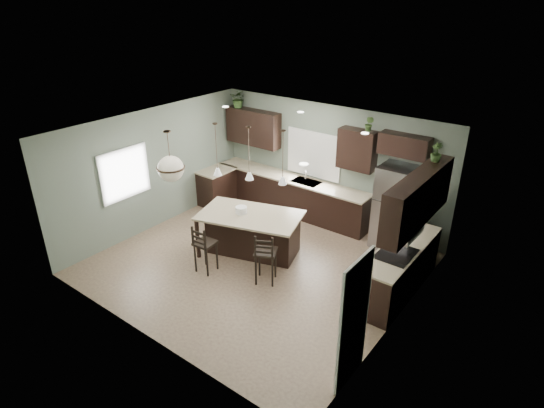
{
  "coord_description": "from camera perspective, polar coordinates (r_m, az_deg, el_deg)",
  "views": [
    {
      "loc": [
        5.05,
        -6.15,
        5.14
      ],
      "look_at": [
        0.1,
        0.4,
        1.25
      ],
      "focal_mm": 30.0,
      "sensor_mm": 36.0,
      "label": 1
    }
  ],
  "objects": [
    {
      "name": "bar_stool_right",
      "position": [
        8.67,
        -0.8,
        -6.7
      ],
      "size": [
        0.53,
        0.53,
        1.08
      ],
      "primitive_type": "cube",
      "rotation": [
        0.0,
        0.0,
        0.46
      ],
      "color": "black",
      "rests_on": "ground"
    },
    {
      "name": "fridge_header",
      "position": [
        9.74,
        16.29,
        7.06
      ],
      "size": [
        1.05,
        0.34,
        0.45
      ],
      "primitive_type": "cube",
      "color": "black",
      "rests_on": "room_shell"
    },
    {
      "name": "microwave",
      "position": [
        7.97,
        16.47,
        -2.53
      ],
      "size": [
        0.4,
        0.75,
        0.4
      ],
      "primitive_type": "cube",
      "color": "gray",
      "rests_on": "right_upper_cabs"
    },
    {
      "name": "back_upper_left",
      "position": [
        11.76,
        -2.38,
        9.58
      ],
      "size": [
        1.55,
        0.34,
        0.9
      ],
      "primitive_type": "cube",
      "color": "black",
      "rests_on": "room_shell"
    },
    {
      "name": "pantry_door",
      "position": [
        6.51,
        10.21,
        -14.36
      ],
      "size": [
        0.04,
        0.82,
        2.04
      ],
      "primitive_type": "cube",
      "color": "white",
      "rests_on": "ground"
    },
    {
      "name": "room_shell",
      "position": [
        8.67,
        -2.12,
        1.95
      ],
      "size": [
        6.0,
        6.0,
        6.0
      ],
      "color": "slate",
      "rests_on": "ground"
    },
    {
      "name": "window_left",
      "position": [
        10.3,
        -18.06,
        3.66
      ],
      "size": [
        0.02,
        1.1,
        1.0
      ],
      "primitive_type": "cube",
      "color": "white",
      "rests_on": "room_shell"
    },
    {
      "name": "refrigerator",
      "position": [
        10.03,
        15.53,
        -0.49
      ],
      "size": [
        0.9,
        0.74,
        1.85
      ],
      "primitive_type": "cube",
      "color": "#92929A",
      "rests_on": "ground"
    },
    {
      "name": "pendant_left",
      "position": [
        9.17,
        -7.0,
        6.79
      ],
      "size": [
        0.17,
        0.17,
        1.1
      ],
      "primitive_type": null,
      "color": "white",
      "rests_on": "room_shell"
    },
    {
      "name": "cooktop",
      "position": [
        8.29,
        15.33,
        -6.04
      ],
      "size": [
        0.58,
        0.75,
        0.02
      ],
      "primitive_type": "cube",
      "color": "black",
      "rests_on": "right_countertop"
    },
    {
      "name": "right_countertop",
      "position": [
        8.53,
        16.03,
        -5.39
      ],
      "size": [
        0.66,
        2.35,
        0.04
      ],
      "primitive_type": "cube",
      "color": "#BCB28E",
      "rests_on": "right_lower_cabs"
    },
    {
      "name": "right_lower_cabs",
      "position": [
        8.77,
        15.79,
        -8.08
      ],
      "size": [
        0.6,
        2.35,
        0.9
      ],
      "primitive_type": "cube",
      "color": "black",
      "rests_on": "ground"
    },
    {
      "name": "wall_oven_front",
      "position": [
        8.64,
        13.2,
        -8.3
      ],
      "size": [
        0.01,
        0.72,
        0.6
      ],
      "primitive_type": "cube",
      "color": "gray",
      "rests_on": "right_lower_cabs"
    },
    {
      "name": "right_upper_cabs",
      "position": [
        8.03,
        17.88,
        0.65
      ],
      "size": [
        0.34,
        2.35,
        0.9
      ],
      "primitive_type": "cube",
      "color": "black",
      "rests_on": "room_shell"
    },
    {
      "name": "faucet",
      "position": [
        10.92,
        4.24,
        3.45
      ],
      "size": [
        0.02,
        0.02,
        0.28
      ],
      "primitive_type": "cylinder",
      "color": "silver",
      "rests_on": "back_countertop"
    },
    {
      "name": "sink_inset",
      "position": [
        11.0,
        4.31,
        2.8
      ],
      "size": [
        0.7,
        0.45,
        0.01
      ],
      "primitive_type": "cube",
      "color": "gray",
      "rests_on": "back_countertop"
    },
    {
      "name": "pendant_center",
      "position": [
        8.89,
        -2.93,
        6.35
      ],
      "size": [
        0.17,
        0.17,
        1.1
      ],
      "primitive_type": null,
      "color": "white",
      "rests_on": "room_shell"
    },
    {
      "name": "serving_dish",
      "position": [
        9.44,
        -3.89,
        -0.75
      ],
      "size": [
        0.24,
        0.24,
        0.14
      ],
      "primitive_type": "cylinder",
      "color": "white",
      "rests_on": "kitchen_island"
    },
    {
      "name": "left_return_countertop",
      "position": [
        11.8,
        -7.0,
        4.19
      ],
      "size": [
        0.66,
        0.96,
        0.04
      ],
      "primitive_type": "cube",
      "color": "#BCB28E",
      "rests_on": "left_return_cabs"
    },
    {
      "name": "back_lower_cabs",
      "position": [
        11.43,
        2.39,
        1.11
      ],
      "size": [
        4.2,
        0.6,
        0.9
      ],
      "primitive_type": "cube",
      "color": "black",
      "rests_on": "ground"
    },
    {
      "name": "ground",
      "position": [
        9.47,
        -1.96,
        -7.53
      ],
      "size": [
        6.0,
        6.0,
        0.0
      ],
      "primitive_type": "plane",
      "color": "#9E8466",
      "rests_on": "ground"
    },
    {
      "name": "plant_back_left",
      "position": [
        11.85,
        -4.22,
        13.04
      ],
      "size": [
        0.52,
        0.49,
        0.46
      ],
      "primitive_type": "imported",
      "rotation": [
        0.0,
        0.0,
        0.41
      ],
      "color": "#2F4B21",
      "rests_on": "back_upper_left"
    },
    {
      "name": "pendant_right",
      "position": [
        8.65,
        1.37,
        5.84
      ],
      "size": [
        0.17,
        0.17,
        1.1
      ],
      "primitive_type": null,
      "color": "white",
      "rests_on": "room_shell"
    },
    {
      "name": "bar_stool_left",
      "position": [
        9.09,
        -8.34,
        -5.5
      ],
      "size": [
        0.41,
        0.41,
        1.04
      ],
      "primitive_type": "cube",
      "rotation": [
        0.0,
        0.0,
        0.08
      ],
      "color": "black",
      "rests_on": "ground"
    },
    {
      "name": "plant_back_right",
      "position": [
        9.91,
        12.11,
        9.78
      ],
      "size": [
        0.21,
        0.18,
        0.34
      ],
      "primitive_type": "imported",
      "rotation": [
        0.0,
        0.0,
        -0.15
      ],
      "color": "#3A5A27",
      "rests_on": "back_upper_right"
    },
    {
      "name": "plant_right_wall",
      "position": [
        8.45,
        19.94,
        6.11
      ],
      "size": [
        0.25,
        0.25,
        0.34
      ],
      "primitive_type": "imported",
      "rotation": [
        0.0,
        0.0,
        -0.39
      ],
      "color": "#334F22",
      "rests_on": "right_upper_cabs"
    },
    {
      "name": "chandelier",
      "position": [
        8.79,
        -12.74,
        5.86
      ],
      "size": [
        0.54,
        0.54,
        1.0
      ],
      "primitive_type": null,
      "color": "beige",
      "rests_on": "room_shell"
    },
    {
      "name": "back_countertop",
      "position": [
        11.23,
        2.38,
        3.26
      ],
      "size": [
        4.2,
        0.66,
        0.04
      ],
      "primitive_type": "cube",
      "color": "#BCB28E",
      "rests_on": "back_lower_cabs"
    },
    {
      "name": "left_return_cabs",
      "position": [
        11.98,
        -6.96,
        2.12
      ],
      "size": [
        0.6,
        0.9,
        0.9
      ],
      "primitive_type": "cube",
      "color": "black",
      "rests_on": "ground"
    },
    {
      "name": "kitchen_island",
      "position": [
        9.62,
        -2.7,
        -3.78
      ],
      "size": [
        2.35,
        1.75,
        0.92
      ],
      "primitive_type": "cube",
      "rotation": [
        0.0,
        0.0,
        0.3
      ],
      "color": "black",
      "rests_on": "ground"
    },
    {
      "name": "window_back",
      "position": [
        11.02,
        5.28,
        6.23
      ],
      "size": [
        1.35,
        0.02,
        1.0
      ],
      "primitive_type": "cube",
      "color": "white",
      "rests_on": "room_shell"
    },
    {
      "name": "back_upper_right",
      "position": [
        10.22,
        10.63,
        6.72
      ],
      "size": [
        0.85,
        0.34,
        0.9
      ],
      "primitive_type": "cube",
      "color": "black",
      "rests_on": "room_shell"
    }
  ]
}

